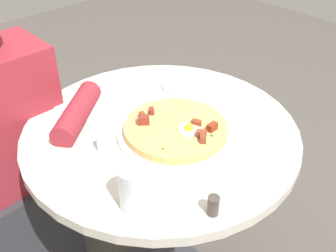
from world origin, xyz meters
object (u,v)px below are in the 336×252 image
Objects in this scene: dining_table at (161,172)px; pepper_shaker at (213,206)px; fork at (82,98)px; person_seated at (9,168)px; breakfast_pizza at (176,128)px; salt_shaker at (102,143)px; pizza_plate at (176,133)px; bread_plate at (188,86)px; knife at (91,101)px; water_glass at (134,188)px.

dining_table is 16.18× the size of pepper_shaker.
fork is at bearing -95.45° from pepper_shaker.
person_seated reaches higher than breakfast_pizza.
breakfast_pizza is at bearing 155.70° from salt_shaker.
breakfast_pizza is at bearing 94.13° from pizza_plate.
pizza_plate is 0.28m from bread_plate.
pizza_plate is 6.21× the size of salt_shaker.
salt_shaker is at bearing 10.95° from bread_plate.
knife is at bearing 148.13° from person_seated.
knife is (0.30, -0.14, 0.00)m from bread_plate.
person_seated reaches higher than fork.
fork is at bearing -75.80° from pizza_plate.
pepper_shaker is (0.15, 0.27, 0.00)m from breakfast_pizza.
breakfast_pizza reaches higher than pizza_plate.
knife is at bearing -76.10° from pizza_plate.
fork is (0.08, -0.29, 0.18)m from dining_table.
pizza_plate is at bearing 87.03° from knife.
knife is at bearing -25.79° from bread_plate.
person_seated is 21.21× the size of salt_shaker.
bread_plate is 0.33m from knife.
bread_plate is at bearing -142.82° from breakfast_pizza.
bread_plate is at bearing 151.31° from person_seated.
knife is 0.25m from salt_shaker.
dining_table is 0.31m from bread_plate.
bread_plate is 1.57× the size of water_glass.
water_glass is (-0.07, 0.60, 0.28)m from person_seated.
dining_table is at bearing 127.95° from person_seated.
knife is 1.60× the size of water_glass.
water_glass reaches higher than pizza_plate.
salt_shaker is (0.12, 0.22, 0.02)m from knife.
salt_shaker reaches higher than dining_table.
breakfast_pizza is 2.61× the size of water_glass.
salt_shaker is at bearing -82.44° from pepper_shaker.
person_seated is 0.62m from pizza_plate.
water_glass is (0.25, 0.19, 0.23)m from dining_table.
person_seated is at bearing -48.73° from knife.
bread_plate is 0.36m from fork.
water_glass is at bearing 53.17° from fork.
breakfast_pizza is 5.49× the size of salt_shaker.
dining_table is at bearing 88.21° from fork.
knife is 3.60× the size of pepper_shaker.
pepper_shaker is (0.06, 0.62, 0.02)m from fork.
person_seated is (0.32, -0.42, -0.05)m from dining_table.
person_seated is at bearing -75.81° from pepper_shaker.
dining_table is 2.43× the size of pizza_plate.
pepper_shaker is at bearing 61.60° from breakfast_pizza.
person_seated is 3.86× the size of breakfast_pizza.
water_glass reaches higher than knife.
breakfast_pizza is at bearing 125.30° from person_seated.
water_glass is at bearing 31.80° from bread_plate.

